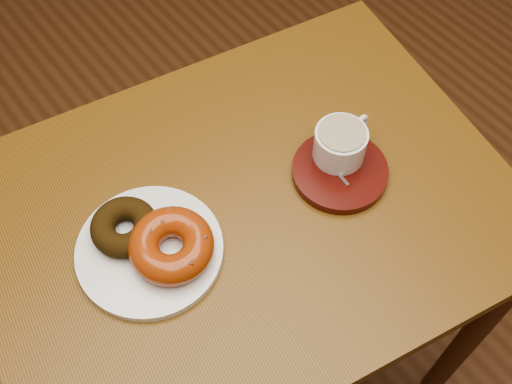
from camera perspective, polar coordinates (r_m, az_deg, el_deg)
ground at (r=1.68m, az=6.51°, el=-16.17°), size 6.00×6.00×0.00m
cafe_table at (r=1.09m, az=-0.83°, el=-4.54°), size 0.91×0.75×0.76m
donut_plate at (r=0.95m, az=-9.43°, el=-5.15°), size 0.27×0.27×0.01m
donut_cinnamon at (r=0.95m, az=-11.62°, el=-3.06°), size 0.13×0.13×0.04m
donut_caramel at (r=0.92m, az=-7.55°, el=-4.73°), size 0.15×0.15×0.05m
saucer at (r=1.02m, az=7.46°, el=1.82°), size 0.20×0.20×0.02m
coffee_cup at (r=1.00m, az=7.55°, el=4.34°), size 0.11×0.08×0.06m
teaspoon at (r=1.02m, az=6.02°, el=3.21°), size 0.02×0.09×0.01m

